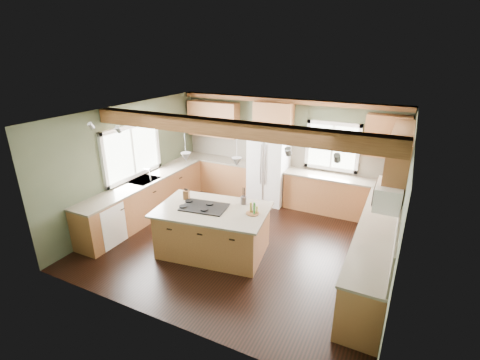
% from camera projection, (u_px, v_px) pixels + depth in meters
% --- Properties ---
extents(floor, '(5.60, 5.60, 0.00)m').
position_uv_depth(floor, '(242.00, 242.00, 7.12)').
color(floor, black).
rests_on(floor, ground).
extents(ceiling, '(5.60, 5.60, 0.00)m').
position_uv_depth(ceiling, '(243.00, 115.00, 6.19)').
color(ceiling, silver).
rests_on(ceiling, wall_back).
extents(wall_back, '(5.60, 0.00, 5.60)m').
position_uv_depth(wall_back, '(286.00, 150.00, 8.75)').
color(wall_back, '#3D4631').
rests_on(wall_back, ground).
extents(wall_left, '(0.00, 5.00, 5.00)m').
position_uv_depth(wall_left, '(131.00, 163.00, 7.81)').
color(wall_left, '#3D4631').
rests_on(wall_left, ground).
extents(wall_right, '(0.00, 5.00, 5.00)m').
position_uv_depth(wall_right, '(401.00, 211.00, 5.50)').
color(wall_right, '#3D4631').
rests_on(wall_right, ground).
extents(ceiling_beam, '(5.55, 0.26, 0.26)m').
position_uv_depth(ceiling_beam, '(228.00, 128.00, 5.76)').
color(ceiling_beam, '#4E2A16').
rests_on(ceiling_beam, ceiling).
extents(soffit_trim, '(5.55, 0.20, 0.10)m').
position_uv_depth(soffit_trim, '(287.00, 101.00, 8.22)').
color(soffit_trim, '#4E2A16').
rests_on(soffit_trim, ceiling).
extents(backsplash_back, '(5.58, 0.03, 0.58)m').
position_uv_depth(backsplash_back, '(285.00, 154.00, 8.77)').
color(backsplash_back, brown).
rests_on(backsplash_back, wall_back).
extents(backsplash_right, '(0.03, 3.70, 0.58)m').
position_uv_depth(backsplash_right, '(400.00, 215.00, 5.58)').
color(backsplash_right, brown).
rests_on(backsplash_right, wall_right).
extents(base_cab_back_left, '(2.02, 0.60, 0.88)m').
position_uv_depth(base_cab_back_left, '(219.00, 175.00, 9.55)').
color(base_cab_back_left, brown).
rests_on(base_cab_back_left, floor).
extents(counter_back_left, '(2.06, 0.64, 0.04)m').
position_uv_depth(counter_back_left, '(219.00, 159.00, 9.38)').
color(counter_back_left, brown).
rests_on(counter_back_left, base_cab_back_left).
extents(base_cab_back_right, '(2.62, 0.60, 0.88)m').
position_uv_depth(base_cab_back_right, '(340.00, 196.00, 8.19)').
color(base_cab_back_right, brown).
rests_on(base_cab_back_right, floor).
extents(counter_back_right, '(2.66, 0.64, 0.04)m').
position_uv_depth(counter_back_right, '(342.00, 178.00, 8.03)').
color(counter_back_right, brown).
rests_on(counter_back_right, base_cab_back_right).
extents(base_cab_left, '(0.60, 3.70, 0.88)m').
position_uv_depth(base_cab_left, '(146.00, 199.00, 8.04)').
color(base_cab_left, brown).
rests_on(base_cab_left, floor).
extents(counter_left, '(0.64, 3.74, 0.04)m').
position_uv_depth(counter_left, '(145.00, 181.00, 7.87)').
color(counter_left, brown).
rests_on(counter_left, base_cab_left).
extents(base_cab_right, '(0.60, 3.70, 0.88)m').
position_uv_depth(base_cab_right, '(374.00, 252.00, 5.97)').
color(base_cab_right, brown).
rests_on(base_cab_right, floor).
extents(counter_right, '(0.64, 3.74, 0.04)m').
position_uv_depth(counter_right, '(378.00, 228.00, 5.81)').
color(counter_right, brown).
rests_on(counter_right, base_cab_right).
extents(upper_cab_back_left, '(1.40, 0.35, 0.90)m').
position_uv_depth(upper_cab_back_left, '(213.00, 119.00, 9.19)').
color(upper_cab_back_left, brown).
rests_on(upper_cab_back_left, wall_back).
extents(upper_cab_over_fridge, '(0.96, 0.35, 0.70)m').
position_uv_depth(upper_cab_over_fridge, '(273.00, 117.00, 8.42)').
color(upper_cab_over_fridge, brown).
rests_on(upper_cab_over_fridge, wall_back).
extents(upper_cab_right, '(0.35, 2.20, 0.90)m').
position_uv_depth(upper_cab_right, '(399.00, 156.00, 6.09)').
color(upper_cab_right, brown).
rests_on(upper_cab_right, wall_right).
extents(upper_cab_back_corner, '(0.90, 0.35, 0.90)m').
position_uv_depth(upper_cab_back_corner, '(387.00, 136.00, 7.42)').
color(upper_cab_back_corner, brown).
rests_on(upper_cab_back_corner, wall_back).
extents(window_left, '(0.04, 1.60, 1.05)m').
position_uv_depth(window_left, '(132.00, 151.00, 7.76)').
color(window_left, white).
rests_on(window_left, wall_left).
extents(window_back, '(1.10, 0.04, 1.00)m').
position_uv_depth(window_back, '(333.00, 146.00, 8.17)').
color(window_back, white).
rests_on(window_back, wall_back).
extents(sink, '(0.50, 0.65, 0.03)m').
position_uv_depth(sink, '(144.00, 180.00, 7.87)').
color(sink, '#262628').
rests_on(sink, counter_left).
extents(faucet, '(0.02, 0.02, 0.28)m').
position_uv_depth(faucet, '(150.00, 176.00, 7.75)').
color(faucet, '#B2B2B7').
rests_on(faucet, sink).
extents(dishwasher, '(0.60, 0.60, 0.84)m').
position_uv_depth(dishwasher, '(104.00, 223.00, 6.95)').
color(dishwasher, white).
rests_on(dishwasher, floor).
extents(oven, '(0.60, 0.72, 0.84)m').
position_uv_depth(oven, '(363.00, 298.00, 4.89)').
color(oven, white).
rests_on(oven, floor).
extents(microwave, '(0.40, 0.70, 0.38)m').
position_uv_depth(microwave, '(389.00, 195.00, 5.46)').
color(microwave, white).
rests_on(microwave, wall_right).
extents(pendant_left, '(0.18, 0.18, 0.16)m').
position_uv_depth(pendant_left, '(186.00, 157.00, 6.25)').
color(pendant_left, '#B2B2B7').
rests_on(pendant_left, ceiling).
extents(pendant_right, '(0.18, 0.18, 0.16)m').
position_uv_depth(pendant_right, '(237.00, 162.00, 5.98)').
color(pendant_right, '#B2B2B7').
rests_on(pendant_right, ceiling).
extents(refrigerator, '(0.90, 0.74, 1.80)m').
position_uv_depth(refrigerator, '(269.00, 168.00, 8.70)').
color(refrigerator, white).
rests_on(refrigerator, floor).
extents(island, '(2.08, 1.45, 0.88)m').
position_uv_depth(island, '(213.00, 231.00, 6.63)').
color(island, olive).
rests_on(island, floor).
extents(island_top, '(2.23, 1.60, 0.04)m').
position_uv_depth(island_top, '(212.00, 210.00, 6.46)').
color(island_top, brown).
rests_on(island_top, island).
extents(cooktop, '(0.91, 0.67, 0.02)m').
position_uv_depth(cooktop, '(204.00, 207.00, 6.50)').
color(cooktop, black).
rests_on(cooktop, island_top).
extents(knife_block, '(0.12, 0.10, 0.19)m').
position_uv_depth(knife_block, '(186.00, 195.00, 6.82)').
color(knife_block, brown).
rests_on(knife_block, island_top).
extents(utensil_crock, '(0.15, 0.15, 0.15)m').
position_uv_depth(utensil_crock, '(243.00, 200.00, 6.63)').
color(utensil_crock, '#483F39').
rests_on(utensil_crock, island_top).
extents(bottle_tray, '(0.27, 0.27, 0.22)m').
position_uv_depth(bottle_tray, '(253.00, 208.00, 6.23)').
color(bottle_tray, brown).
rests_on(bottle_tray, island_top).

